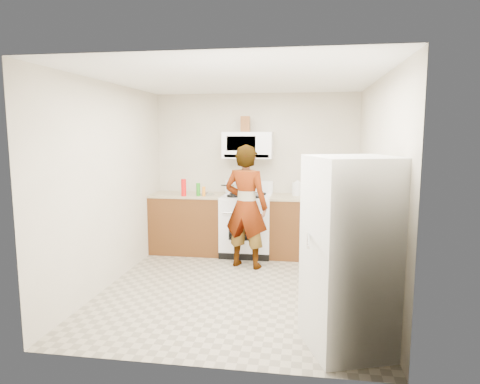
% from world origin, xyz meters
% --- Properties ---
extents(floor, '(3.60, 3.60, 0.00)m').
position_xyz_m(floor, '(0.00, 0.00, 0.00)').
color(floor, gray).
rests_on(floor, ground).
extents(back_wall, '(3.20, 0.02, 2.50)m').
position_xyz_m(back_wall, '(0.00, 1.79, 1.25)').
color(back_wall, beige).
rests_on(back_wall, floor).
extents(right_wall, '(0.02, 3.60, 2.50)m').
position_xyz_m(right_wall, '(1.59, 0.00, 1.25)').
color(right_wall, beige).
rests_on(right_wall, floor).
extents(cabinet_left, '(1.12, 0.62, 0.90)m').
position_xyz_m(cabinet_left, '(-1.04, 1.49, 0.45)').
color(cabinet_left, '#562914').
rests_on(cabinet_left, floor).
extents(counter_left, '(1.14, 0.64, 0.03)m').
position_xyz_m(counter_left, '(-1.04, 1.49, 0.92)').
color(counter_left, tan).
rests_on(counter_left, cabinet_left).
extents(cabinet_right, '(0.80, 0.62, 0.90)m').
position_xyz_m(cabinet_right, '(0.68, 1.49, 0.45)').
color(cabinet_right, '#562914').
rests_on(cabinet_right, floor).
extents(counter_right, '(0.82, 0.64, 0.03)m').
position_xyz_m(counter_right, '(0.68, 1.49, 0.92)').
color(counter_right, tan).
rests_on(counter_right, cabinet_right).
extents(gas_range, '(0.76, 0.65, 1.13)m').
position_xyz_m(gas_range, '(-0.10, 1.48, 0.49)').
color(gas_range, white).
rests_on(gas_range, floor).
extents(microwave, '(0.76, 0.38, 0.40)m').
position_xyz_m(microwave, '(-0.10, 1.61, 1.70)').
color(microwave, white).
rests_on(microwave, back_wall).
extents(person, '(0.72, 0.56, 1.73)m').
position_xyz_m(person, '(-0.02, 0.86, 0.87)').
color(person, tan).
rests_on(person, floor).
extents(fridge, '(0.89, 0.89, 1.70)m').
position_xyz_m(fridge, '(1.20, -1.28, 0.85)').
color(fridge, silver).
rests_on(fridge, floor).
extents(kettle, '(0.17, 0.17, 0.20)m').
position_xyz_m(kettle, '(0.67, 1.59, 1.03)').
color(kettle, silver).
rests_on(kettle, counter_right).
extents(jug, '(0.15, 0.15, 0.24)m').
position_xyz_m(jug, '(-0.14, 1.63, 2.02)').
color(jug, brown).
rests_on(jug, microwave).
extents(saucepan, '(0.32, 0.32, 0.13)m').
position_xyz_m(saucepan, '(-0.26, 1.61, 1.02)').
color(saucepan, silver).
rests_on(saucepan, gas_range).
extents(tray, '(0.29, 0.24, 0.05)m').
position_xyz_m(tray, '(0.01, 1.34, 0.96)').
color(tray, white).
rests_on(tray, gas_range).
extents(bottle_spray, '(0.09, 0.09, 0.26)m').
position_xyz_m(bottle_spray, '(-1.03, 1.24, 1.06)').
color(bottle_spray, red).
rests_on(bottle_spray, counter_left).
extents(bottle_hot_sauce, '(0.05, 0.05, 0.15)m').
position_xyz_m(bottle_hot_sauce, '(-0.73, 1.28, 1.01)').
color(bottle_hot_sauce, orange).
rests_on(bottle_hot_sauce, counter_left).
extents(bottle_green_cap, '(0.07, 0.07, 0.20)m').
position_xyz_m(bottle_green_cap, '(-0.82, 1.30, 1.03)').
color(bottle_green_cap, '#208017').
rests_on(bottle_green_cap, counter_left).
extents(pot_lid, '(0.26, 0.26, 0.01)m').
position_xyz_m(pot_lid, '(-0.73, 1.45, 0.94)').
color(pot_lid, silver).
rests_on(pot_lid, counter_left).
extents(broom, '(0.13, 0.27, 1.24)m').
position_xyz_m(broom, '(1.53, 0.97, 0.63)').
color(broom, white).
rests_on(broom, floor).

